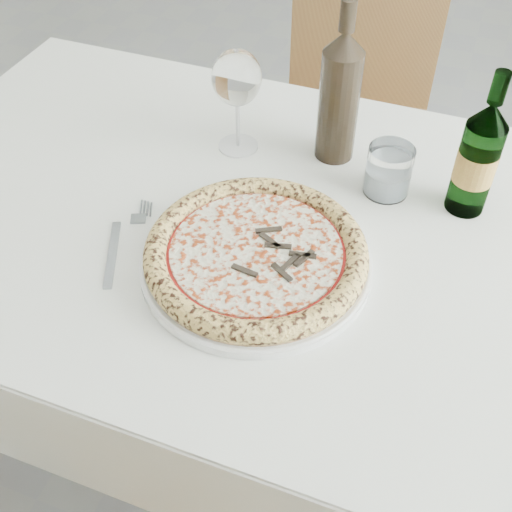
# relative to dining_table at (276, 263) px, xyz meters

# --- Properties ---
(floor) EXTENTS (5.00, 6.00, 0.02)m
(floor) POSITION_rel_dining_table_xyz_m (-0.19, 0.20, -0.67)
(floor) COLOR slate
(floor) RESTS_ON ground
(dining_table) EXTENTS (1.40, 0.84, 0.76)m
(dining_table) POSITION_rel_dining_table_xyz_m (0.00, 0.00, 0.00)
(dining_table) COLOR brown
(dining_table) RESTS_ON floor
(chair_far) EXTENTS (0.45, 0.45, 0.93)m
(chair_far) POSITION_rel_dining_table_xyz_m (-0.03, 0.78, -0.13)
(chair_far) COLOR brown
(chair_far) RESTS_ON floor
(plate) EXTENTS (0.35, 0.35, 0.02)m
(plate) POSITION_rel_dining_table_xyz_m (0.00, -0.10, 0.10)
(plate) COLOR white
(plate) RESTS_ON dining_table
(pizza) EXTENTS (0.33, 0.33, 0.03)m
(pizza) POSITION_rel_dining_table_xyz_m (-0.00, -0.10, 0.12)
(pizza) COLOR #EEB680
(pizza) RESTS_ON plate
(fork) EXTENTS (0.07, 0.20, 0.00)m
(fork) POSITION_rel_dining_table_xyz_m (-0.21, -0.13, 0.09)
(fork) COLOR gray
(fork) RESTS_ON dining_table
(wine_glass) EXTENTS (0.09, 0.09, 0.19)m
(wine_glass) POSITION_rel_dining_table_xyz_m (-0.13, 0.17, 0.23)
(wine_glass) COLOR silver
(wine_glass) RESTS_ON dining_table
(tumbler) EXTENTS (0.08, 0.08, 0.08)m
(tumbler) POSITION_rel_dining_table_xyz_m (0.14, 0.14, 0.13)
(tumbler) COLOR white
(tumbler) RESTS_ON dining_table
(beer_bottle) EXTENTS (0.06, 0.06, 0.24)m
(beer_bottle) POSITION_rel_dining_table_xyz_m (0.27, 0.14, 0.19)
(beer_bottle) COLOR #31582E
(beer_bottle) RESTS_ON dining_table
(wine_bottle) EXTENTS (0.07, 0.07, 0.28)m
(wine_bottle) POSITION_rel_dining_table_xyz_m (0.04, 0.21, 0.21)
(wine_bottle) COLOR black
(wine_bottle) RESTS_ON dining_table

